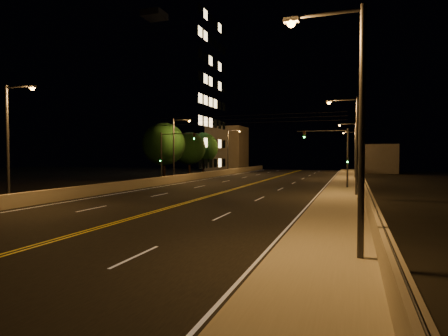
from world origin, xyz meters
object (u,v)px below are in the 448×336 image
(streetlight_1, at_px, (353,140))
(tree_2, at_px, (203,148))
(streetlight_0, at_px, (352,115))
(streetlight_6, at_px, (229,148))
(streetlight_5, at_px, (176,145))
(streetlight_4, at_px, (11,136))
(tree_1, at_px, (189,148))
(streetlight_3, at_px, (353,149))
(tree_0, at_px, (164,144))
(building_tower, at_px, (155,96))
(traffic_signal_left, at_px, (169,152))
(streetlight_2, at_px, (353,146))
(traffic_signal_right, at_px, (337,151))

(streetlight_1, relative_size, tree_2, 1.06)
(streetlight_0, bearing_deg, streetlight_6, 112.16)
(streetlight_5, relative_size, streetlight_6, 1.00)
(streetlight_4, bearing_deg, tree_1, 96.59)
(streetlight_3, relative_size, streetlight_5, 1.00)
(streetlight_5, height_order, tree_0, streetlight_5)
(building_tower, bearing_deg, streetlight_0, -54.95)
(streetlight_0, xyz_separation_m, building_tower, (-36.32, 51.78, 10.13))
(streetlight_4, bearing_deg, building_tower, 108.23)
(streetlight_1, relative_size, traffic_signal_left, 1.32)
(streetlight_1, height_order, streetlight_3, same)
(tree_2, bearing_deg, streetlight_2, -14.64)
(streetlight_1, xyz_separation_m, traffic_signal_right, (-1.49, 7.16, -0.86))
(tree_2, bearing_deg, streetlight_3, 27.73)
(streetlight_1, height_order, streetlight_5, same)
(streetlight_3, relative_size, streetlight_6, 1.00)
(tree_1, xyz_separation_m, tree_2, (-0.26, 6.45, 0.20))
(streetlight_6, xyz_separation_m, tree_1, (-4.40, -7.97, -0.14))
(streetlight_5, bearing_deg, streetlight_1, -27.55)
(streetlight_5, distance_m, tree_1, 14.53)
(streetlight_1, relative_size, streetlight_3, 1.00)
(traffic_signal_right, relative_size, traffic_signal_left, 1.00)
(streetlight_5, bearing_deg, streetlight_6, 90.00)
(traffic_signal_right, height_order, building_tower, building_tower)
(streetlight_6, relative_size, traffic_signal_right, 1.32)
(traffic_signal_right, xyz_separation_m, traffic_signal_left, (-18.81, 0.00, 0.00))
(building_tower, relative_size, tree_1, 4.22)
(streetlight_0, relative_size, traffic_signal_right, 1.32)
(streetlight_4, bearing_deg, streetlight_3, 69.84)
(streetlight_1, relative_size, streetlight_4, 1.00)
(streetlight_3, xyz_separation_m, tree_0, (-24.56, -31.22, 0.26))
(streetlight_2, bearing_deg, streetlight_4, -119.53)
(streetlight_4, bearing_deg, streetlight_1, 31.51)
(streetlight_6, height_order, tree_1, streetlight_6)
(tree_1, bearing_deg, traffic_signal_right, -36.28)
(traffic_signal_right, distance_m, traffic_signal_left, 18.81)
(streetlight_3, height_order, tree_1, streetlight_3)
(streetlight_2, xyz_separation_m, streetlight_6, (-21.39, 8.33, 0.00))
(traffic_signal_left, distance_m, tree_1, 18.68)
(streetlight_1, xyz_separation_m, tree_0, (-24.56, 13.92, 0.26))
(streetlight_6, bearing_deg, streetlight_5, -90.00)
(streetlight_1, relative_size, building_tower, 0.26)
(streetlight_4, bearing_deg, tree_0, 96.70)
(streetlight_2, height_order, building_tower, building_tower)
(streetlight_5, xyz_separation_m, streetlight_6, (0.00, 21.81, 0.00))
(streetlight_6, bearing_deg, tree_2, -161.97)
(streetlight_0, xyz_separation_m, traffic_signal_left, (-20.30, 26.71, -0.86))
(traffic_signal_left, height_order, tree_2, tree_2)
(tree_1, bearing_deg, tree_2, 92.35)
(traffic_signal_left, relative_size, tree_0, 0.77)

